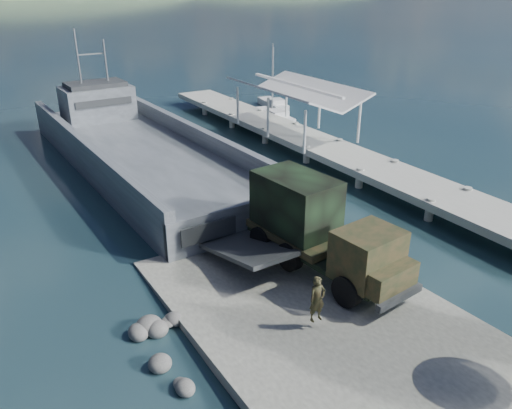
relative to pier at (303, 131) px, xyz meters
The scene contains 9 objects.
ground 22.89m from the pier, 124.71° to the right, with size 1400.00×1400.00×0.00m, color #1C3B44.
boat_ramp 23.70m from the pier, 123.33° to the right, with size 10.00×18.00×0.50m, color slate.
shoreline_rocks 26.55m from the pier, 136.42° to the right, with size 3.20×5.60×0.90m, color #504F4D, non-canonical shape.
pier is the anchor object (origin of this frame).
landing_craft 13.12m from the pier, 168.27° to the left, with size 9.80×34.23×10.08m.
military_truck 19.46m from the pier, 124.08° to the right, with size 3.63×8.93×4.03m.
soldier 24.13m from the pier, 124.69° to the right, with size 0.69×0.45×1.88m, color black.
sailboat_near 9.70m from the pier, 71.83° to the left, with size 2.29×6.44×7.70m.
sailboat_far 15.56m from the pier, 65.95° to the left, with size 2.56×5.68×6.67m.
Camera 1 is at (-10.80, -13.30, 12.68)m, focal length 35.00 mm.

